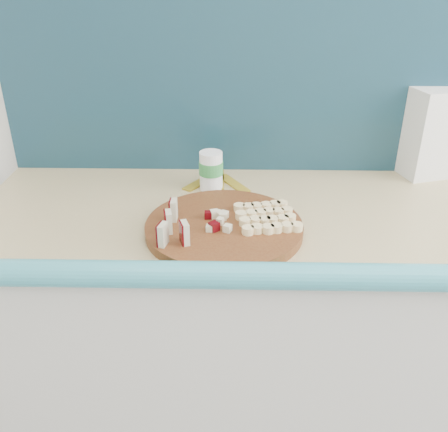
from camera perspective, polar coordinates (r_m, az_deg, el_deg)
kitchen_counter at (r=1.63m, az=16.26°, el=-13.82°), size 2.20×0.63×0.91m
backsplash at (r=1.56m, az=17.29°, el=13.66°), size 2.20×0.02×0.50m
cutting_board at (r=1.21m, az=0.00°, el=-1.34°), size 0.44×0.44×0.02m
apple_wedges at (r=1.15m, az=-5.96°, el=-0.98°), size 0.07×0.15×0.05m
apple_chunks at (r=1.19m, az=-1.09°, el=-0.55°), size 0.06×0.06×0.02m
banana_slices at (r=1.22m, az=4.88°, el=-0.10°), size 0.16×0.16×0.02m
flour_bag at (r=1.61m, az=22.79°, el=8.75°), size 0.18×0.15×0.26m
canister at (r=1.41m, az=-1.49°, el=5.29°), size 0.07×0.07×0.11m
banana_peel at (r=1.47m, az=-0.73°, el=3.94°), size 0.20×0.16×0.01m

